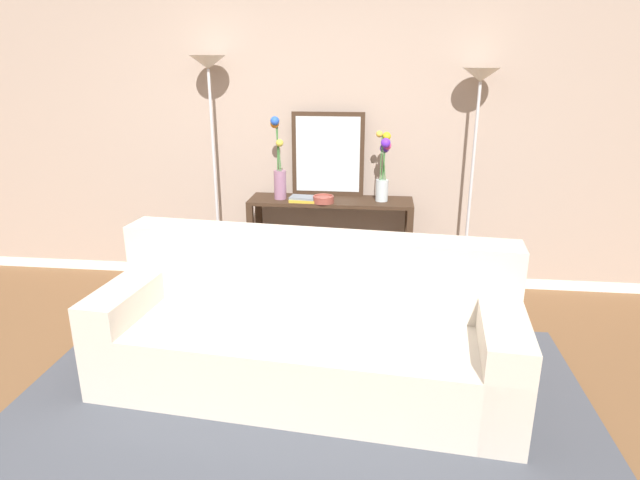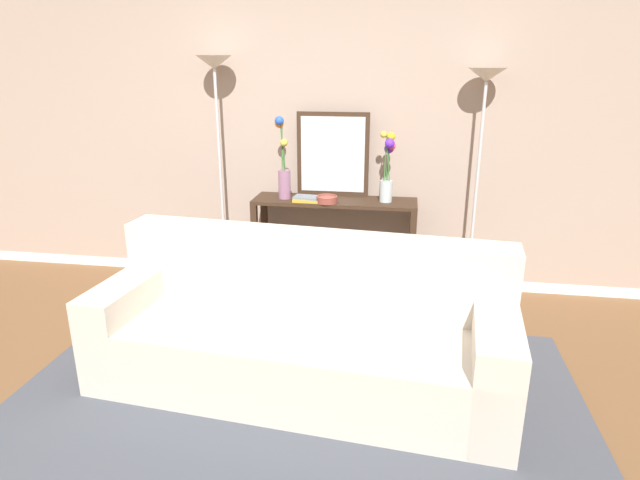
{
  "view_description": "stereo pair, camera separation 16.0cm",
  "coord_description": "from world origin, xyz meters",
  "px_view_note": "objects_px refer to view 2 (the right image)",
  "views": [
    {
      "loc": [
        0.67,
        -2.31,
        1.86
      ],
      "look_at": [
        0.27,
        1.17,
        0.7
      ],
      "focal_mm": 30.14,
      "sensor_mm": 36.0,
      "label": 1
    },
    {
      "loc": [
        0.83,
        -2.29,
        1.86
      ],
      "look_at": [
        0.27,
        1.17,
        0.7
      ],
      "focal_mm": 30.14,
      "sensor_mm": 36.0,
      "label": 2
    }
  ],
  "objects_px": {
    "book_row_under_console": "(286,282)",
    "floor_lamp_left": "(217,109)",
    "fruit_bowl": "(327,199)",
    "vase_tall_flowers": "(283,169)",
    "vase_short_flowers": "(388,168)",
    "console_table": "(334,229)",
    "wall_mirror": "(333,155)",
    "book_stack": "(307,199)",
    "couch": "(302,335)",
    "floor_lamp_right": "(482,122)"
  },
  "relations": [
    {
      "from": "fruit_bowl",
      "to": "book_stack",
      "type": "bearing_deg",
      "value": 171.91
    },
    {
      "from": "wall_mirror",
      "to": "fruit_bowl",
      "type": "bearing_deg",
      "value": -91.89
    },
    {
      "from": "fruit_bowl",
      "to": "wall_mirror",
      "type": "bearing_deg",
      "value": 88.11
    },
    {
      "from": "couch",
      "to": "book_stack",
      "type": "relative_size",
      "value": 11.11
    },
    {
      "from": "vase_tall_flowers",
      "to": "book_stack",
      "type": "distance_m",
      "value": 0.31
    },
    {
      "from": "couch",
      "to": "floor_lamp_right",
      "type": "relative_size",
      "value": 1.36
    },
    {
      "from": "floor_lamp_left",
      "to": "fruit_bowl",
      "type": "distance_m",
      "value": 1.14
    },
    {
      "from": "couch",
      "to": "vase_tall_flowers",
      "type": "bearing_deg",
      "value": 106.86
    },
    {
      "from": "couch",
      "to": "console_table",
      "type": "xyz_separation_m",
      "value": [
        0.0,
        1.38,
        0.24
      ]
    },
    {
      "from": "vase_tall_flowers",
      "to": "book_row_under_console",
      "type": "relative_size",
      "value": 2.7
    },
    {
      "from": "console_table",
      "to": "floor_lamp_right",
      "type": "distance_m",
      "value": 1.41
    },
    {
      "from": "console_table",
      "to": "floor_lamp_left",
      "type": "height_order",
      "value": "floor_lamp_left"
    },
    {
      "from": "floor_lamp_left",
      "to": "floor_lamp_right",
      "type": "height_order",
      "value": "floor_lamp_left"
    },
    {
      "from": "floor_lamp_left",
      "to": "vase_short_flowers",
      "type": "xyz_separation_m",
      "value": [
        1.38,
        -0.03,
        -0.42
      ]
    },
    {
      "from": "wall_mirror",
      "to": "vase_short_flowers",
      "type": "distance_m",
      "value": 0.48
    },
    {
      "from": "book_row_under_console",
      "to": "floor_lamp_left",
      "type": "bearing_deg",
      "value": 176.23
    },
    {
      "from": "book_stack",
      "to": "book_row_under_console",
      "type": "relative_size",
      "value": 0.91
    },
    {
      "from": "floor_lamp_left",
      "to": "console_table",
      "type": "bearing_deg",
      "value": -2.14
    },
    {
      "from": "wall_mirror",
      "to": "book_row_under_console",
      "type": "relative_size",
      "value": 2.78
    },
    {
      "from": "couch",
      "to": "book_stack",
      "type": "height_order",
      "value": "couch"
    },
    {
      "from": "vase_tall_flowers",
      "to": "fruit_bowl",
      "type": "distance_m",
      "value": 0.43
    },
    {
      "from": "floor_lamp_right",
      "to": "fruit_bowl",
      "type": "bearing_deg",
      "value": -172.75
    },
    {
      "from": "couch",
      "to": "fruit_bowl",
      "type": "distance_m",
      "value": 1.37
    },
    {
      "from": "floor_lamp_right",
      "to": "vase_tall_flowers",
      "type": "relative_size",
      "value": 2.77
    },
    {
      "from": "book_stack",
      "to": "book_row_under_console",
      "type": "bearing_deg",
      "value": 157.29
    },
    {
      "from": "fruit_bowl",
      "to": "book_row_under_console",
      "type": "height_order",
      "value": "fruit_bowl"
    },
    {
      "from": "vase_short_flowers",
      "to": "vase_tall_flowers",
      "type": "bearing_deg",
      "value": -177.68
    },
    {
      "from": "floor_lamp_left",
      "to": "fruit_bowl",
      "type": "bearing_deg",
      "value": -9.06
    },
    {
      "from": "console_table",
      "to": "wall_mirror",
      "type": "xyz_separation_m",
      "value": [
        -0.04,
        0.15,
        0.59
      ]
    },
    {
      "from": "floor_lamp_left",
      "to": "wall_mirror",
      "type": "bearing_deg",
      "value": 6.91
    },
    {
      "from": "floor_lamp_right",
      "to": "wall_mirror",
      "type": "height_order",
      "value": "floor_lamp_right"
    },
    {
      "from": "floor_lamp_left",
      "to": "vase_short_flowers",
      "type": "relative_size",
      "value": 3.46
    },
    {
      "from": "wall_mirror",
      "to": "vase_tall_flowers",
      "type": "xyz_separation_m",
      "value": [
        -0.37,
        -0.17,
        -0.09
      ]
    },
    {
      "from": "couch",
      "to": "floor_lamp_left",
      "type": "xyz_separation_m",
      "value": [
        -0.96,
        1.41,
        1.19
      ]
    },
    {
      "from": "wall_mirror",
      "to": "book_stack",
      "type": "relative_size",
      "value": 3.04
    },
    {
      "from": "couch",
      "to": "book_row_under_console",
      "type": "distance_m",
      "value": 1.46
    },
    {
      "from": "console_table",
      "to": "vase_short_flowers",
      "type": "bearing_deg",
      "value": 1.04
    },
    {
      "from": "couch",
      "to": "vase_tall_flowers",
      "type": "xyz_separation_m",
      "value": [
        -0.41,
        1.35,
        0.74
      ]
    },
    {
      "from": "vase_tall_flowers",
      "to": "vase_short_flowers",
      "type": "height_order",
      "value": "vase_tall_flowers"
    },
    {
      "from": "console_table",
      "to": "vase_short_flowers",
      "type": "xyz_separation_m",
      "value": [
        0.41,
        0.01,
        0.52
      ]
    },
    {
      "from": "wall_mirror",
      "to": "couch",
      "type": "bearing_deg",
      "value": -88.7
    },
    {
      "from": "couch",
      "to": "floor_lamp_right",
      "type": "height_order",
      "value": "floor_lamp_right"
    },
    {
      "from": "floor_lamp_right",
      "to": "vase_short_flowers",
      "type": "distance_m",
      "value": 0.77
    },
    {
      "from": "couch",
      "to": "wall_mirror",
      "type": "relative_size",
      "value": 3.66
    },
    {
      "from": "console_table",
      "to": "book_stack",
      "type": "bearing_deg",
      "value": -157.51
    },
    {
      "from": "floor_lamp_right",
      "to": "fruit_bowl",
      "type": "relative_size",
      "value": 10.93
    },
    {
      "from": "couch",
      "to": "book_stack",
      "type": "distance_m",
      "value": 1.4
    },
    {
      "from": "floor_lamp_left",
      "to": "book_stack",
      "type": "bearing_deg",
      "value": -9.27
    },
    {
      "from": "floor_lamp_left",
      "to": "vase_tall_flowers",
      "type": "xyz_separation_m",
      "value": [
        0.55,
        -0.06,
        -0.45
      ]
    },
    {
      "from": "book_stack",
      "to": "book_row_under_console",
      "type": "xyz_separation_m",
      "value": [
        -0.21,
        0.09,
        -0.77
      ]
    }
  ]
}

